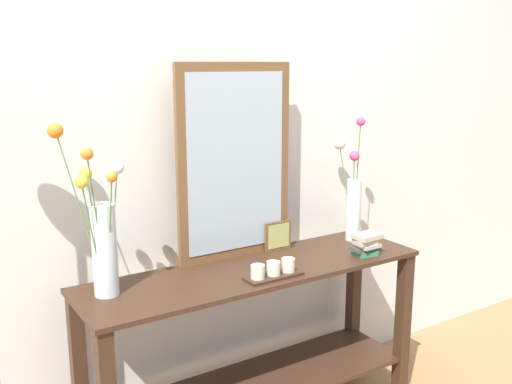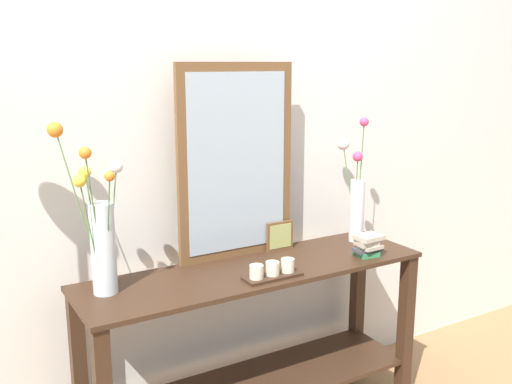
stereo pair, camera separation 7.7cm
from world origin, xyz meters
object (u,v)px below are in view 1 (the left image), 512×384
at_px(candle_tray, 273,271).
at_px(book_stack, 366,244).
at_px(picture_frame_small, 278,236).
at_px(mirror_leaning, 235,162).
at_px(vase_right, 352,195).
at_px(console_table, 256,331).
at_px(tall_vase_left, 101,235).

xyz_separation_m(candle_tray, book_stack, (0.51, 0.01, 0.02)).
bearing_deg(candle_tray, picture_frame_small, 52.24).
xyz_separation_m(candle_tray, picture_frame_small, (0.22, 0.28, 0.04)).
distance_m(mirror_leaning, vase_right, 0.64).
xyz_separation_m(mirror_leaning, book_stack, (0.50, -0.30, -0.37)).
xyz_separation_m(console_table, mirror_leaning, (0.01, 0.18, 0.71)).
bearing_deg(candle_tray, book_stack, 0.80).
xyz_separation_m(tall_vase_left, picture_frame_small, (0.85, 0.09, -0.17)).
relative_size(mirror_leaning, vase_right, 1.42).
relative_size(tall_vase_left, candle_tray, 2.62).
relative_size(console_table, tall_vase_left, 2.36).
relative_size(picture_frame_small, book_stack, 1.06).
relative_size(tall_vase_left, vase_right, 1.07).
xyz_separation_m(mirror_leaning, picture_frame_small, (0.21, -0.03, -0.36)).
distance_m(vase_right, candle_tray, 0.68).
height_order(tall_vase_left, book_stack, tall_vase_left).
xyz_separation_m(console_table, candle_tray, (-0.00, -0.13, 0.32)).
height_order(picture_frame_small, book_stack, picture_frame_small).
xyz_separation_m(mirror_leaning, candle_tray, (-0.01, -0.31, -0.40)).
bearing_deg(console_table, vase_right, 8.87).
height_order(mirror_leaning, book_stack, mirror_leaning).
distance_m(mirror_leaning, candle_tray, 0.50).
height_order(mirror_leaning, picture_frame_small, mirror_leaning).
relative_size(candle_tray, book_stack, 1.87).
xyz_separation_m(console_table, tall_vase_left, (-0.63, 0.06, 0.52)).
bearing_deg(vase_right, console_table, -171.13).
relative_size(mirror_leaning, candle_tray, 3.48).
bearing_deg(vase_right, book_stack, -115.59).
distance_m(tall_vase_left, picture_frame_small, 0.87).
distance_m(candle_tray, book_stack, 0.51).
distance_m(console_table, picture_frame_small, 0.44).
bearing_deg(console_table, picture_frame_small, 34.96).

